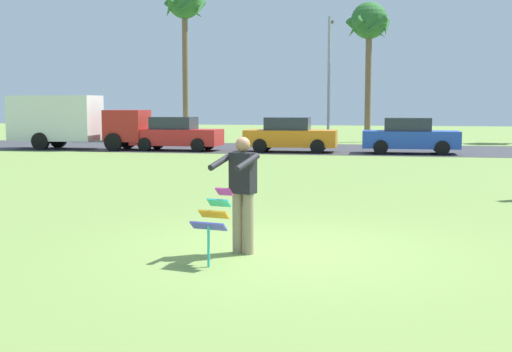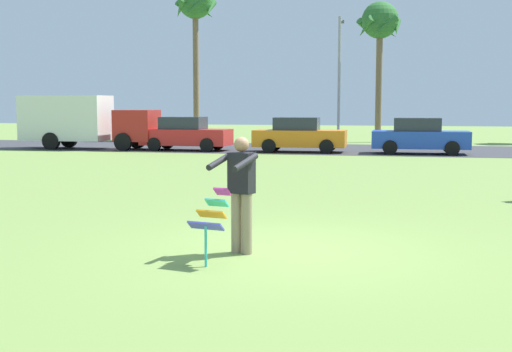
# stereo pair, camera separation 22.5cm
# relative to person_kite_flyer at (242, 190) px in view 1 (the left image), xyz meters

# --- Properties ---
(ground_plane) EXTENTS (120.00, 120.00, 0.00)m
(ground_plane) POSITION_rel_person_kite_flyer_xyz_m (0.62, 0.33, -0.95)
(ground_plane) COLOR olive
(road_strip) EXTENTS (120.00, 8.00, 0.01)m
(road_strip) POSITION_rel_person_kite_flyer_xyz_m (0.62, 23.42, -0.95)
(road_strip) COLOR #38383D
(road_strip) RESTS_ON ground
(person_kite_flyer) EXTENTS (0.69, 0.76, 1.73)m
(person_kite_flyer) POSITION_rel_person_kite_flyer_xyz_m (0.00, 0.00, 0.00)
(person_kite_flyer) COLOR gray
(person_kite_flyer) RESTS_ON ground
(kite_held) EXTENTS (0.53, 0.69, 1.03)m
(kite_held) POSITION_rel_person_kite_flyer_xyz_m (-0.24, -0.73, -0.27)
(kite_held) COLOR #D83399
(kite_held) RESTS_ON ground
(parked_truck_red_cab) EXTENTS (6.73, 2.20, 2.62)m
(parked_truck_red_cab) POSITION_rel_person_kite_flyer_xyz_m (-13.13, 21.03, 0.46)
(parked_truck_red_cab) COLOR #B2231E
(parked_truck_red_cab) RESTS_ON ground
(parked_car_red) EXTENTS (4.26, 1.95, 1.60)m
(parked_car_red) POSITION_rel_person_kite_flyer_xyz_m (-7.78, 21.03, -0.18)
(parked_car_red) COLOR red
(parked_car_red) RESTS_ON ground
(parked_car_orange) EXTENTS (4.23, 1.89, 1.60)m
(parked_car_orange) POSITION_rel_person_kite_flyer_xyz_m (-2.32, 21.02, -0.18)
(parked_car_orange) COLOR orange
(parked_car_orange) RESTS_ON ground
(parked_car_blue) EXTENTS (4.21, 1.85, 1.60)m
(parked_car_blue) POSITION_rel_person_kite_flyer_xyz_m (3.07, 21.02, -0.18)
(parked_car_blue) COLOR #2347B7
(parked_car_blue) RESTS_ON ground
(palm_tree_left_near) EXTENTS (2.58, 2.71, 9.51)m
(palm_tree_left_near) POSITION_rel_person_kite_flyer_xyz_m (-10.28, 30.76, 7.06)
(palm_tree_left_near) COLOR brown
(palm_tree_left_near) RESTS_ON ground
(palm_tree_right_near) EXTENTS (2.58, 2.71, 8.03)m
(palm_tree_right_near) POSITION_rel_person_kite_flyer_xyz_m (0.93, 30.14, 5.70)
(palm_tree_right_near) COLOR brown
(palm_tree_right_near) RESTS_ON ground
(streetlight_pole) EXTENTS (0.24, 1.65, 7.00)m
(streetlight_pole) POSITION_rel_person_kite_flyer_xyz_m (-1.18, 28.34, 3.05)
(streetlight_pole) COLOR #9E9EA3
(streetlight_pole) RESTS_ON ground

